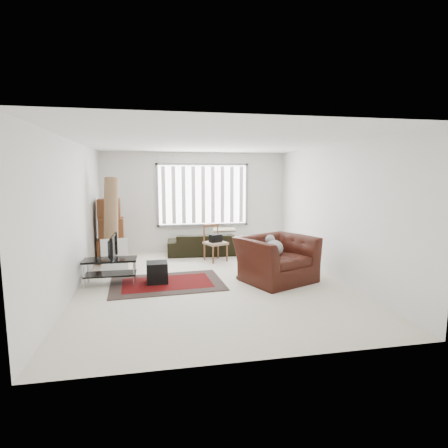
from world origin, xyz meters
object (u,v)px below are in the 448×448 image
object	(u,v)px
tv_stand	(110,266)
side_chair	(215,241)
armchair	(276,256)
moving_boxes	(111,233)
sofa	(205,241)

from	to	relation	value
tv_stand	side_chair	size ratio (longest dim) A/B	1.13
tv_stand	armchair	world-z (taller)	armchair
moving_boxes	armchair	bearing A→B (deg)	-32.68
moving_boxes	armchair	world-z (taller)	moving_boxes
sofa	armchair	world-z (taller)	armchair
moving_boxes	side_chair	bearing A→B (deg)	-7.95
tv_stand	sofa	distance (m)	3.06
moving_boxes	sofa	size ratio (longest dim) A/B	0.79
tv_stand	sofa	bearing A→B (deg)	46.16
moving_boxes	sofa	world-z (taller)	moving_boxes
moving_boxes	armchair	xyz separation A→B (m)	(3.40, -2.18, -0.20)
armchair	moving_boxes	bearing A→B (deg)	124.01
moving_boxes	side_chair	size ratio (longest dim) A/B	1.73
tv_stand	sofa	world-z (taller)	sofa
armchair	tv_stand	bearing A→B (deg)	150.17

